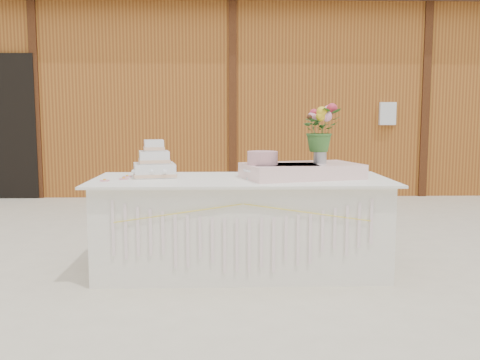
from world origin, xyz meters
The scene contains 9 objects.
ground centered at (0.00, 0.00, 0.00)m, with size 80.00×80.00×0.00m, color beige.
barn centered at (-0.01, 5.99, 1.68)m, with size 12.60×4.60×3.30m.
cake_table centered at (0.00, 0.00, 0.39)m, with size 2.40×1.00×0.77m.
wedding_cake centered at (-0.72, 0.13, 0.87)m, with size 0.40×0.40×0.31m.
pink_cake_stand centered at (0.17, -0.05, 0.89)m, with size 0.31×0.31×0.22m.
satin_runner centered at (0.50, 0.02, 0.83)m, with size 0.92×0.53×0.12m, color #FFCDCD.
flower_vase centered at (0.65, 0.04, 0.96)m, with size 0.11×0.11×0.15m, color #B1B0B5.
bouquet centered at (0.65, 0.04, 1.21)m, with size 0.32×0.28×0.35m, color #366829.
loose_flowers centered at (-1.01, 0.01, 0.78)m, with size 0.15×0.36×0.02m, color pink, non-canonical shape.
Camera 1 is at (-0.14, -4.30, 1.28)m, focal length 40.00 mm.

